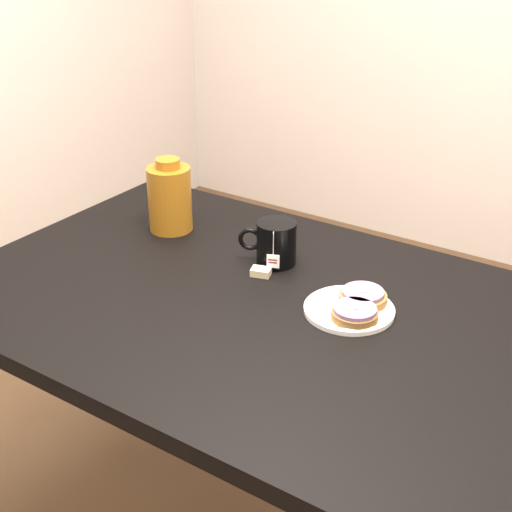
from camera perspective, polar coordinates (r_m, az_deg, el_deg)
name	(u,v)px	position (r m, az deg, el deg)	size (l,w,h in m)	color
table	(261,333)	(1.61, 0.43, -6.19)	(1.40, 0.90, 0.75)	black
plate	(349,309)	(1.54, 7.46, -4.21)	(0.19, 0.19, 0.01)	white
bagel_back	(363,296)	(1.56, 8.55, -3.22)	(0.13, 0.13, 0.03)	brown
bagel_front	(355,313)	(1.49, 7.91, -4.55)	(0.10, 0.10, 0.03)	brown
mug	(275,243)	(1.70, 1.56, 1.08)	(0.15, 0.13, 0.11)	black
teabag_pouch	(261,272)	(1.67, 0.40, -1.28)	(0.04, 0.03, 0.02)	#C6B793
bagel_package	(170,198)	(1.88, -6.91, 4.67)	(0.13, 0.13, 0.20)	#67390D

